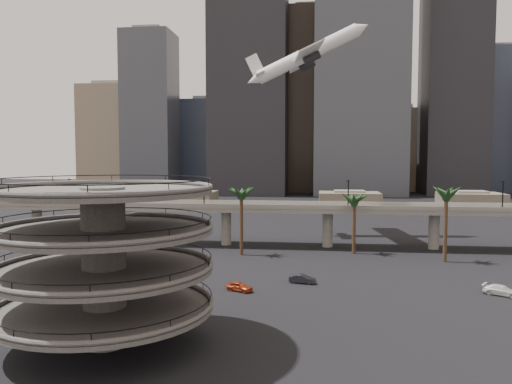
# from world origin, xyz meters

# --- Properties ---
(ground) EXTENTS (700.00, 700.00, 0.00)m
(ground) POSITION_xyz_m (0.00, 0.00, 0.00)
(ground) COLOR black
(ground) RESTS_ON ground
(parking_ramp) EXTENTS (22.20, 22.20, 17.35)m
(parking_ramp) POSITION_xyz_m (-13.00, -4.00, 9.84)
(parking_ramp) COLOR #444240
(parking_ramp) RESTS_ON ground
(overpass) EXTENTS (130.00, 9.30, 14.70)m
(overpass) POSITION_xyz_m (0.00, 55.00, 7.34)
(overpass) COLOR #68655C
(overpass) RESTS_ON ground
(palm_trees) EXTENTS (42.40, 10.40, 14.00)m
(palm_trees) POSITION_xyz_m (14.02, 44.65, 11.43)
(palm_trees) COLOR #4A3220
(palm_trees) RESTS_ON ground
(low_buildings) EXTENTS (135.00, 27.50, 6.80)m
(low_buildings) POSITION_xyz_m (6.89, 142.30, 2.86)
(low_buildings) COLOR brown
(low_buildings) RESTS_ON ground
(skyline) EXTENTS (269.00, 86.00, 133.41)m
(skyline) POSITION_xyz_m (15.12, 217.08, 48.84)
(skyline) COLOR #7F7158
(skyline) RESTS_ON ground
(airborne_jet) EXTENTS (30.86, 28.76, 16.99)m
(airborne_jet) POSITION_xyz_m (6.14, 72.23, 44.02)
(airborne_jet) COLOR white
(airborne_jet) RESTS_ON ground
(car_a) EXTENTS (4.29, 3.15, 1.36)m
(car_a) POSITION_xyz_m (-2.42, 17.82, 0.68)
(car_a) COLOR #A83418
(car_a) RESTS_ON ground
(car_b) EXTENTS (4.27, 2.24, 1.34)m
(car_b) POSITION_xyz_m (6.46, 23.36, 0.67)
(car_b) COLOR black
(car_b) RESTS_ON ground
(car_c) EXTENTS (5.15, 4.28, 1.41)m
(car_c) POSITION_xyz_m (34.17, 19.96, 0.70)
(car_c) COLOR silver
(car_c) RESTS_ON ground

